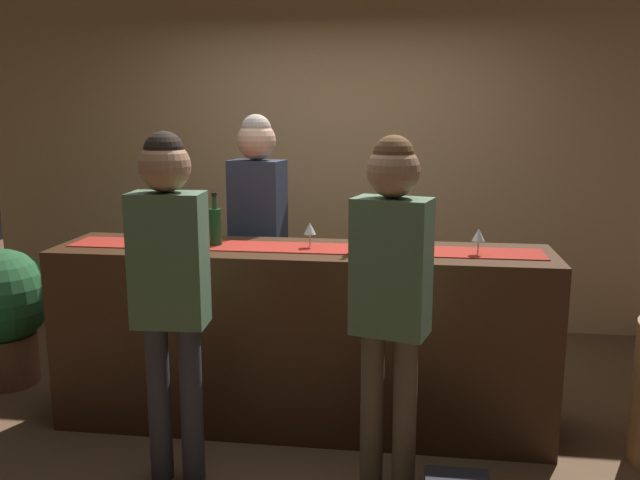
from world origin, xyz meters
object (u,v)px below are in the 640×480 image
customer_sipping (391,279)px  potted_plant_tall (3,307)px  wine_bottle_clear (364,231)px  wine_glass_mid_counter (478,236)px  wine_bottle_green (215,226)px  customer_browsing (169,271)px  wine_glass_near_customer (310,229)px  bartender (258,218)px

customer_sipping → potted_plant_tall: size_ratio=1.86×
wine_bottle_clear → wine_glass_mid_counter: 0.61m
potted_plant_tall → wine_bottle_clear: bearing=-7.8°
wine_glass_mid_counter → customer_sipping: bearing=-126.3°
wine_bottle_green → customer_browsing: (-0.02, -0.69, -0.10)m
wine_glass_mid_counter → customer_sipping: customer_sipping is taller
wine_glass_near_customer → potted_plant_tall: size_ratio=0.16×
bartender → potted_plant_tall: size_ratio=1.94×
wine_glass_mid_counter → bartender: bartender is taller
wine_glass_near_customer → customer_sipping: 0.82m
wine_glass_near_customer → customer_browsing: 0.90m
bartender → customer_browsing: 1.27m
wine_bottle_green → wine_glass_mid_counter: (1.45, -0.06, -0.01)m
wine_glass_near_customer → wine_bottle_clear: bearing=-7.4°
wine_bottle_clear → wine_glass_near_customer: 0.30m
wine_glass_mid_counter → customer_sipping: 0.74m
potted_plant_tall → wine_glass_mid_counter: bearing=-6.7°
customer_sipping → wine_glass_mid_counter: bearing=68.9°
wine_glass_mid_counter → potted_plant_tall: 3.06m
wine_bottle_clear → potted_plant_tall: size_ratio=0.33×
wine_bottle_green → customer_sipping: customer_sipping is taller
wine_glass_mid_counter → customer_browsing: 1.60m
wine_glass_near_customer → bartender: bartender is taller
wine_bottle_clear → potted_plant_tall: 2.47m
wine_glass_mid_counter → customer_sipping: size_ratio=0.09×
potted_plant_tall → wine_bottle_green: bearing=-10.7°
customer_browsing → potted_plant_tall: 1.88m
customer_sipping → wine_bottle_green: bearing=162.3°
bartender → customer_browsing: bearing=95.1°
wine_glass_mid_counter → wine_bottle_green: bearing=177.6°
wine_bottle_clear → wine_bottle_green: size_ratio=1.00×
customer_sipping → potted_plant_tall: bearing=174.9°
wine_bottle_green → customer_sipping: 1.21m
wine_bottle_clear → potted_plant_tall: bearing=172.2°
wine_bottle_clear → bartender: 0.95m
wine_bottle_clear → wine_glass_mid_counter: wine_bottle_clear is taller
bartender → wine_glass_near_customer: bearing=137.9°
wine_glass_mid_counter → customer_browsing: size_ratio=0.08×
bartender → customer_browsing: bartender is taller
wine_bottle_green → wine_glass_near_customer: size_ratio=2.10×
customer_browsing → potted_plant_tall: size_ratio=1.88×
customer_browsing → wine_bottle_green: bearing=85.3°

